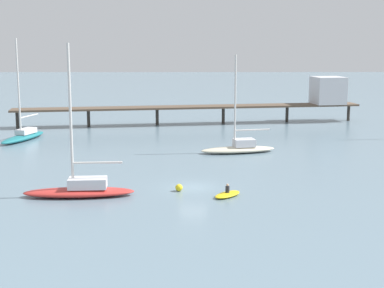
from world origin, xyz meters
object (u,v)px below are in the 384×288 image
Objects in this scene: sailboat_red at (81,188)px; dinghy_yellow at (227,194)px; sailboat_teal at (24,135)px; mooring_buoy_outer at (179,188)px; sailboat_cream at (239,147)px; pier at (275,97)px.

dinghy_yellow is (12.75, -0.14, -0.55)m from sailboat_red.
mooring_buoy_outer is at bearing -51.36° from sailboat_teal.
sailboat_red is 4.15× the size of dinghy_yellow.
sailboat_red is at bearing 179.38° from dinghy_yellow.
sailboat_red is 31.41m from sailboat_teal.
mooring_buoy_outer is (-7.06, -17.94, -0.36)m from sailboat_cream.
sailboat_cream is 19.28m from mooring_buoy_outer.
dinghy_yellow is at bearing -22.75° from mooring_buoy_outer.
sailboat_red is at bearing -169.10° from mooring_buoy_outer.
dinghy_yellow reaches higher than mooring_buoy_outer.
sailboat_red is at bearing -65.49° from sailboat_teal.
pier is at bearing 72.33° from sailboat_cream.
pier is 4.27× the size of sailboat_red.
sailboat_teal is at bearing 131.91° from dinghy_yellow.
sailboat_teal is 38.59m from dinghy_yellow.
dinghy_yellow is (-11.11, -45.72, -4.04)m from pier.
pier is 27.52m from sailboat_cream.
sailboat_cream is at bearing 68.52° from mooring_buoy_outer.
sailboat_red is 25.01m from sailboat_cream.
mooring_buoy_outer is at bearing -111.48° from sailboat_cream.
mooring_buoy_outer is at bearing -109.25° from pier.
sailboat_red is at bearing -117.62° from pier.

